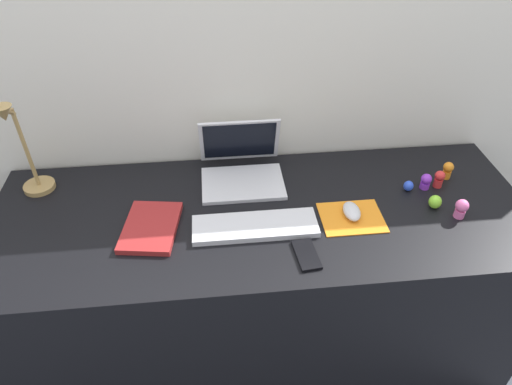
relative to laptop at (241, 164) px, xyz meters
The scene contains 16 objects.
ground_plane 0.83m from the laptop, 76.65° to the right, with size 6.00×6.00×0.00m, color #474C56.
back_wall 0.18m from the laptop, 72.19° to the left, with size 3.06×0.05×1.49m, color silver.
desk 0.48m from the laptop, 76.65° to the right, with size 1.86×0.69×0.74m, color black.
laptop is the anchor object (origin of this frame).
keyboard 0.30m from the laptop, 86.08° to the right, with size 0.41×0.13×0.02m, color silver.
mousepad 0.45m from the laptop, 38.69° to the right, with size 0.21×0.17×0.00m, color orange.
mouse 0.44m from the laptop, 37.58° to the right, with size 0.06×0.10×0.03m, color silver.
cell_phone 0.47m from the laptop, 69.35° to the right, with size 0.06×0.13×0.01m, color black.
desk_lamp 0.75m from the laptop, behind, with size 0.11×0.15×0.37m.
notebook_pad 0.42m from the laptop, 140.17° to the right, with size 0.17×0.24×0.02m, color maroon.
toy_figurine_blue 0.61m from the laptop, 14.46° to the right, with size 0.04×0.04×0.04m, color blue.
toy_figurine_pink 0.78m from the laptop, 23.61° to the right, with size 0.04×0.04×0.07m.
toy_figurine_lime 0.70m from the laptop, 21.46° to the right, with size 0.04×0.04×0.05m, color #8CDB33.
toy_figurine_red 0.72m from the laptop, 11.30° to the right, with size 0.04×0.04×0.07m.
toy_figurine_purple 0.67m from the laptop, 12.48° to the right, with size 0.04×0.04×0.06m.
toy_figurine_orange 0.77m from the laptop, ahead, with size 0.04×0.04×0.07m.
Camera 1 is at (-0.15, -1.19, 1.78)m, focal length 32.56 mm.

